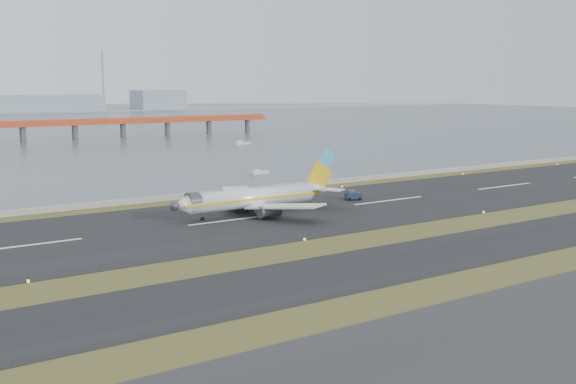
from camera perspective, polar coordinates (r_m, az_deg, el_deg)
name	(u,v)px	position (r m, az deg, el deg)	size (l,w,h in m)	color
ground	(333,249)	(114.51, 3.55, -4.52)	(1000.00, 1000.00, 0.00)	#314518
taxiway_strip	(385,264)	(105.67, 7.64, -5.65)	(1000.00, 18.00, 0.10)	black
runway_strip	(235,220)	(138.67, -4.22, -2.21)	(1000.00, 45.00, 0.10)	black
seawall	(166,198)	(164.71, -9.60, -0.45)	(1000.00, 2.50, 1.00)	gray
red_pier	(22,126)	(349.27, -20.25, 4.93)	(260.00, 5.00, 10.20)	#AA3D1D
airliner	(258,197)	(143.78, -2.41, -0.44)	(38.52, 32.89, 12.80)	white
pushback_tug	(353,195)	(162.50, 5.16, -0.27)	(4.05, 3.16, 2.29)	#15243C
workboat_near	(258,173)	(209.37, -2.35, 1.55)	(6.79, 3.61, 1.57)	silver
workboat_far	(241,143)	(314.89, -3.71, 3.88)	(8.14, 3.64, 1.91)	silver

